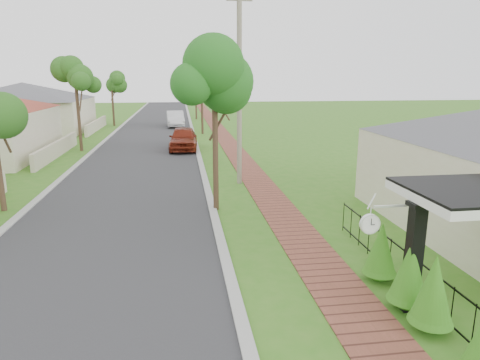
{
  "coord_description": "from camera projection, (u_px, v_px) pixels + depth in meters",
  "views": [
    {
      "loc": [
        -0.51,
        -9.22,
        5.16
      ],
      "look_at": [
        1.57,
        5.66,
        1.5
      ],
      "focal_mm": 32.0,
      "sensor_mm": 36.0,
      "label": 1
    }
  ],
  "objects": [
    {
      "name": "hedge_row",
      "position": [
        429.0,
        291.0,
        8.78
      ],
      "size": [
        0.89,
        4.85,
        1.87
      ],
      "color": "#266A15",
      "rests_on": "ground"
    },
    {
      "name": "picket_fence",
      "position": [
        403.0,
        266.0,
        10.69
      ],
      "size": [
        0.03,
        8.02,
        1.0
      ],
      "color": "black",
      "rests_on": "ground"
    },
    {
      "name": "kerb_left",
      "position": [
        88.0,
        156.0,
        28.51
      ],
      "size": [
        0.3,
        120.0,
        0.1
      ],
      "primitive_type": "cube",
      "color": "#9E9E99",
      "rests_on": "ground"
    },
    {
      "name": "near_tree",
      "position": [
        215.0,
        87.0,
        15.88
      ],
      "size": [
        2.33,
        2.33,
        5.97
      ],
      "color": "#382619",
      "rests_on": "ground"
    },
    {
      "name": "station_clock",
      "position": [
        371.0,
        223.0,
        9.62
      ],
      "size": [
        1.08,
        0.13,
        0.66
      ],
      "color": "white",
      "rests_on": "ground"
    },
    {
      "name": "kerb_right",
      "position": [
        198.0,
        153.0,
        29.49
      ],
      "size": [
        0.3,
        120.0,
        0.1
      ],
      "primitive_type": "cube",
      "color": "#9E9E99",
      "rests_on": "ground"
    },
    {
      "name": "ground",
      "position": [
        208.0,
        299.0,
        10.16
      ],
      "size": [
        160.0,
        160.0,
        0.0
      ],
      "primitive_type": "plane",
      "color": "#346F1A",
      "rests_on": "ground"
    },
    {
      "name": "utility_pole",
      "position": [
        239.0,
        91.0,
        20.1
      ],
      "size": [
        1.2,
        0.24,
        8.88
      ],
      "color": "gray",
      "rests_on": "ground"
    },
    {
      "name": "street_trees",
      "position": [
        149.0,
        84.0,
        34.53
      ],
      "size": [
        10.7,
        37.65,
        5.89
      ],
      "color": "#382619",
      "rests_on": "ground"
    },
    {
      "name": "road",
      "position": [
        144.0,
        154.0,
        29.0
      ],
      "size": [
        7.0,
        120.0,
        0.02
      ],
      "primitive_type": "cube",
      "color": "#28282B",
      "rests_on": "ground"
    },
    {
      "name": "sidewalk",
      "position": [
        235.0,
        152.0,
        29.84
      ],
      "size": [
        1.5,
        120.0,
        0.03
      ],
      "primitive_type": "cube",
      "color": "brown",
      "rests_on": "ground"
    },
    {
      "name": "porch_post",
      "position": [
        413.0,
        262.0,
        9.54
      ],
      "size": [
        0.48,
        0.48,
        2.52
      ],
      "color": "black",
      "rests_on": "ground"
    },
    {
      "name": "parked_car_red",
      "position": [
        183.0,
        139.0,
        30.58
      ],
      "size": [
        2.15,
        4.86,
        1.62
      ],
      "primitive_type": "imported",
      "rotation": [
        0.0,
        0.0,
        -0.05
      ],
      "color": "maroon",
      "rests_on": "ground"
    },
    {
      "name": "parked_car_white",
      "position": [
        175.0,
        119.0,
        44.66
      ],
      "size": [
        1.95,
        4.93,
        1.6
      ],
      "primitive_type": "imported",
      "rotation": [
        0.0,
        0.0,
        0.05
      ],
      "color": "silver",
      "rests_on": "ground"
    },
    {
      "name": "far_house_grey",
      "position": [
        25.0,
        107.0,
        40.31
      ],
      "size": [
        15.56,
        15.56,
        4.6
      ],
      "color": "beige",
      "rests_on": "ground"
    }
  ]
}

